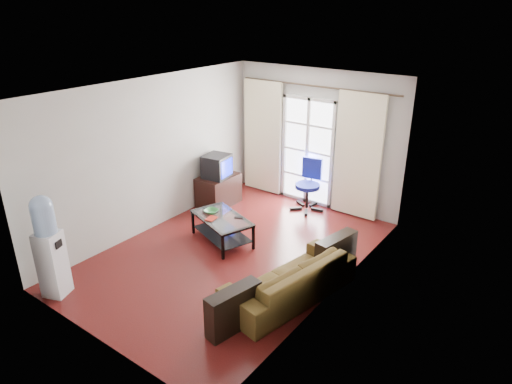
% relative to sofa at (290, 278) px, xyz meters
% --- Properties ---
extents(floor, '(5.20, 5.20, 0.00)m').
position_rel_sofa_xyz_m(floor, '(-1.37, 0.46, -0.29)').
color(floor, maroon).
rests_on(floor, ground).
extents(ceiling, '(5.20, 5.20, 0.00)m').
position_rel_sofa_xyz_m(ceiling, '(-1.37, 0.46, 2.41)').
color(ceiling, white).
rests_on(ceiling, wall_back).
extents(wall_back, '(3.60, 0.02, 2.70)m').
position_rel_sofa_xyz_m(wall_back, '(-1.37, 3.06, 1.06)').
color(wall_back, '#B3B1AA').
rests_on(wall_back, floor).
extents(wall_front, '(3.60, 0.02, 2.70)m').
position_rel_sofa_xyz_m(wall_front, '(-1.37, -2.14, 1.06)').
color(wall_front, '#B3B1AA').
rests_on(wall_front, floor).
extents(wall_left, '(0.02, 5.20, 2.70)m').
position_rel_sofa_xyz_m(wall_left, '(-3.17, 0.46, 1.06)').
color(wall_left, '#B3B1AA').
rests_on(wall_left, floor).
extents(wall_right, '(0.02, 5.20, 2.70)m').
position_rel_sofa_xyz_m(wall_right, '(0.43, 0.46, 1.06)').
color(wall_right, '#B3B1AA').
rests_on(wall_right, floor).
extents(french_door, '(1.16, 0.06, 2.15)m').
position_rel_sofa_xyz_m(french_door, '(-1.52, 3.00, 0.78)').
color(french_door, white).
rests_on(french_door, wall_back).
extents(curtain_rod, '(3.30, 0.04, 0.04)m').
position_rel_sofa_xyz_m(curtain_rod, '(-1.37, 2.96, 2.09)').
color(curtain_rod, '#4C3F2D').
rests_on(curtain_rod, wall_back).
extents(curtain_left, '(0.90, 0.07, 2.35)m').
position_rel_sofa_xyz_m(curtain_left, '(-2.57, 2.94, 0.91)').
color(curtain_left, '#FDF7CC').
rests_on(curtain_left, curtain_rod).
extents(curtain_right, '(0.90, 0.07, 2.35)m').
position_rel_sofa_xyz_m(curtain_right, '(-0.42, 2.94, 0.91)').
color(curtain_right, '#FDF7CC').
rests_on(curtain_right, curtain_rod).
extents(radiator, '(0.64, 0.12, 0.64)m').
position_rel_sofa_xyz_m(radiator, '(-0.57, 2.96, 0.04)').
color(radiator, gray).
rests_on(radiator, floor).
extents(sofa, '(2.31, 1.56, 0.59)m').
position_rel_sofa_xyz_m(sofa, '(0.00, 0.00, 0.00)').
color(sofa, olive).
rests_on(sofa, floor).
extents(coffee_table, '(1.28, 0.99, 0.46)m').
position_rel_sofa_xyz_m(coffee_table, '(-1.79, 0.67, 0.00)').
color(coffee_table, silver).
rests_on(coffee_table, floor).
extents(bowl, '(0.29, 0.29, 0.06)m').
position_rel_sofa_xyz_m(bowl, '(-2.05, 0.69, 0.19)').
color(bowl, '#369658').
rests_on(bowl, coffee_table).
extents(book, '(0.21, 0.25, 0.02)m').
position_rel_sofa_xyz_m(book, '(-1.96, 0.49, 0.17)').
color(book, '#AA1523').
rests_on(book, coffee_table).
extents(remote, '(0.16, 0.11, 0.02)m').
position_rel_sofa_xyz_m(remote, '(-1.54, 0.80, 0.17)').
color(remote, black).
rests_on(remote, coffee_table).
extents(tv_stand, '(0.56, 0.84, 0.61)m').
position_rel_sofa_xyz_m(tv_stand, '(-2.85, 1.81, 0.01)').
color(tv_stand, black).
rests_on(tv_stand, floor).
extents(crt_tv, '(0.55, 0.55, 0.45)m').
position_rel_sofa_xyz_m(crt_tv, '(-2.85, 1.76, 0.55)').
color(crt_tv, black).
rests_on(crt_tv, tv_stand).
extents(task_chair, '(0.80, 0.80, 1.01)m').
position_rel_sofa_xyz_m(task_chair, '(-1.29, 2.69, 0.00)').
color(task_chair, black).
rests_on(task_chair, floor).
extents(water_cooler, '(0.40, 0.40, 1.51)m').
position_rel_sofa_xyz_m(water_cooler, '(-2.69, -1.89, 0.50)').
color(water_cooler, silver).
rests_on(water_cooler, floor).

